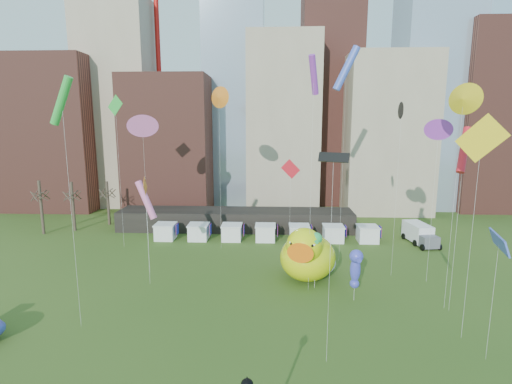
{
  "coord_description": "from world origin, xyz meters",
  "views": [
    {
      "loc": [
        1.9,
        -19.1,
        17.23
      ],
      "look_at": [
        0.69,
        9.99,
        12.0
      ],
      "focal_mm": 27.0,
      "sensor_mm": 36.0,
      "label": 1
    }
  ],
  "objects_px": {
    "seahorse_green": "(316,247)",
    "box_truck": "(419,234)",
    "small_duck": "(322,261)",
    "seahorse_purple": "(356,266)",
    "big_duck": "(307,255)"
  },
  "relations": [
    {
      "from": "seahorse_green",
      "to": "box_truck",
      "type": "distance_m",
      "value": 23.56
    },
    {
      "from": "seahorse_green",
      "to": "big_duck",
      "type": "bearing_deg",
      "value": 110.84
    },
    {
      "from": "small_duck",
      "to": "seahorse_green",
      "type": "height_order",
      "value": "seahorse_green"
    },
    {
      "from": "seahorse_purple",
      "to": "box_truck",
      "type": "relative_size",
      "value": 0.77
    },
    {
      "from": "big_duck",
      "to": "seahorse_green",
      "type": "bearing_deg",
      "value": -56.26
    },
    {
      "from": "small_duck",
      "to": "seahorse_purple",
      "type": "relative_size",
      "value": 0.91
    },
    {
      "from": "seahorse_green",
      "to": "seahorse_purple",
      "type": "bearing_deg",
      "value": -35.05
    },
    {
      "from": "seahorse_green",
      "to": "small_duck",
      "type": "bearing_deg",
      "value": 75.64
    },
    {
      "from": "big_duck",
      "to": "small_duck",
      "type": "xyz_separation_m",
      "value": [
        1.92,
        1.97,
        -1.37
      ]
    },
    {
      "from": "seahorse_green",
      "to": "box_truck",
      "type": "relative_size",
      "value": 0.89
    },
    {
      "from": "small_duck",
      "to": "seahorse_purple",
      "type": "xyz_separation_m",
      "value": [
        2.32,
        -6.82,
        2.03
      ]
    },
    {
      "from": "big_duck",
      "to": "seahorse_purple",
      "type": "relative_size",
      "value": 1.73
    },
    {
      "from": "seahorse_green",
      "to": "box_truck",
      "type": "height_order",
      "value": "seahorse_green"
    },
    {
      "from": "seahorse_purple",
      "to": "seahorse_green",
      "type": "bearing_deg",
      "value": 138.45
    },
    {
      "from": "seahorse_purple",
      "to": "small_duck",
      "type": "bearing_deg",
      "value": 105.04
    }
  ]
}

